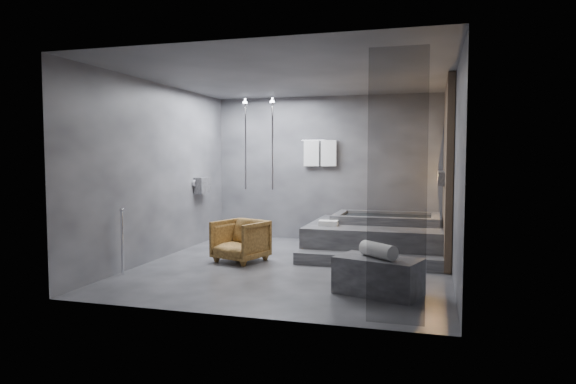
% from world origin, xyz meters
% --- Properties ---
extents(room, '(5.00, 5.04, 2.82)m').
position_xyz_m(room, '(0.40, 0.24, 1.73)').
color(room, '#2C2C2F').
rests_on(room, ground).
extents(tub_deck, '(2.20, 2.00, 0.50)m').
position_xyz_m(tub_deck, '(1.05, 1.45, 0.25)').
color(tub_deck, '#313134').
rests_on(tub_deck, ground).
extents(tub_step, '(2.20, 0.36, 0.18)m').
position_xyz_m(tub_step, '(1.05, 0.27, 0.09)').
color(tub_step, '#313134').
rests_on(tub_step, ground).
extents(concrete_bench, '(1.10, 0.81, 0.44)m').
position_xyz_m(concrete_bench, '(1.37, -1.24, 0.22)').
color(concrete_bench, '#333336').
rests_on(concrete_bench, ground).
extents(driftwood_chair, '(0.89, 0.91, 0.65)m').
position_xyz_m(driftwood_chair, '(-0.91, 0.10, 0.33)').
color(driftwood_chair, '#4C3113').
rests_on(driftwood_chair, ground).
extents(rolled_towel, '(0.49, 0.47, 0.18)m').
position_xyz_m(rolled_towel, '(1.36, -1.26, 0.53)').
color(rolled_towel, white).
rests_on(rolled_towel, concrete_bench).
extents(deck_towel, '(0.33, 0.25, 0.08)m').
position_xyz_m(deck_towel, '(0.32, 0.94, 0.54)').
color(deck_towel, white).
rests_on(deck_towel, tub_deck).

